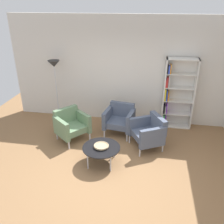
% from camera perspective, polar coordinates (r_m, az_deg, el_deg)
% --- Properties ---
extents(ground_plane, '(8.32, 8.32, 0.00)m').
position_cam_1_polar(ground_plane, '(5.10, -0.69, -13.83)').
color(ground_plane, olive).
extents(plaster_back_panel, '(6.40, 0.12, 2.90)m').
position_cam_1_polar(plaster_back_panel, '(6.63, 3.13, 9.79)').
color(plaster_back_panel, silver).
rests_on(plaster_back_panel, ground_plane).
extents(bookshelf_tall, '(0.80, 0.30, 1.90)m').
position_cam_1_polar(bookshelf_tall, '(6.59, 15.00, 3.99)').
color(bookshelf_tall, silver).
rests_on(bookshelf_tall, ground_plane).
extents(coffee_table_low, '(0.80, 0.80, 0.40)m').
position_cam_1_polar(coffee_table_low, '(5.10, -2.56, -8.63)').
color(coffee_table_low, black).
rests_on(coffee_table_low, ground_plane).
extents(decorative_bowl, '(0.32, 0.32, 0.05)m').
position_cam_1_polar(decorative_bowl, '(5.07, -2.57, -8.03)').
color(decorative_bowl, tan).
rests_on(decorative_bowl, coffee_table_low).
extents(armchair_corner_red, '(0.81, 0.76, 0.78)m').
position_cam_1_polar(armchair_corner_red, '(6.20, 1.86, -1.61)').
color(armchair_corner_red, '#4C566B').
rests_on(armchair_corner_red, ground_plane).
extents(armchair_near_window, '(0.94, 0.95, 0.78)m').
position_cam_1_polar(armchair_near_window, '(6.01, -9.73, -2.90)').
color(armchair_near_window, slate).
rests_on(armchair_near_window, ground_plane).
extents(armchair_spare_guest, '(0.91, 0.93, 0.78)m').
position_cam_1_polar(armchair_spare_guest, '(5.68, 8.79, -4.61)').
color(armchair_spare_guest, '#4C566B').
rests_on(armchair_spare_guest, ground_plane).
extents(floor_lamp_torchiere, '(0.32, 0.32, 1.74)m').
position_cam_1_polar(floor_lamp_torchiere, '(6.78, -13.51, 9.48)').
color(floor_lamp_torchiere, silver).
rests_on(floor_lamp_torchiere, ground_plane).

